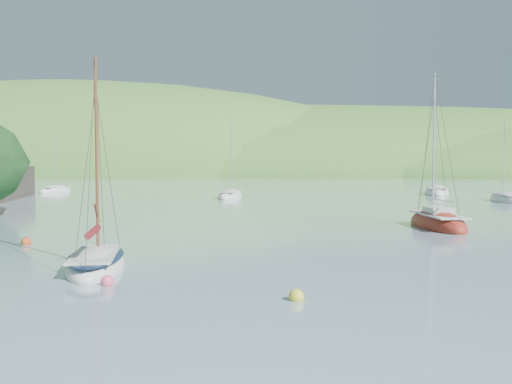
{
  "coord_description": "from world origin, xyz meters",
  "views": [
    {
      "loc": [
        0.89,
        -17.01,
        4.08
      ],
      "look_at": [
        0.58,
        8.0,
        2.73
      ],
      "focal_mm": 40.0,
      "sensor_mm": 36.0,
      "label": 1
    }
  ],
  "objects_px": {
    "sloop_red": "(437,224)",
    "distant_sloop_d": "(506,200)",
    "distant_sloop_c": "(55,191)",
    "distant_sloop_b": "(437,193)",
    "distant_sloop_a": "(230,197)",
    "daysailer_white": "(96,264)"
  },
  "relations": [
    {
      "from": "sloop_red",
      "to": "distant_sloop_d",
      "type": "xyz_separation_m",
      "value": [
        13.84,
        22.72,
        -0.04
      ]
    },
    {
      "from": "distant_sloop_d",
      "to": "distant_sloop_c",
      "type": "bearing_deg",
      "value": 165.16
    },
    {
      "from": "distant_sloop_c",
      "to": "distant_sloop_d",
      "type": "bearing_deg",
      "value": -2.1
    },
    {
      "from": "distant_sloop_b",
      "to": "distant_sloop_d",
      "type": "height_order",
      "value": "distant_sloop_b"
    },
    {
      "from": "distant_sloop_a",
      "to": "distant_sloop_d",
      "type": "height_order",
      "value": "distant_sloop_d"
    },
    {
      "from": "sloop_red",
      "to": "distant_sloop_b",
      "type": "bearing_deg",
      "value": 69.49
    },
    {
      "from": "daysailer_white",
      "to": "distant_sloop_b",
      "type": "bearing_deg",
      "value": 51.31
    },
    {
      "from": "sloop_red",
      "to": "distant_sloop_c",
      "type": "bearing_deg",
      "value": 130.02
    },
    {
      "from": "distant_sloop_b",
      "to": "distant_sloop_d",
      "type": "distance_m",
      "value": 12.83
    },
    {
      "from": "sloop_red",
      "to": "distant_sloop_a",
      "type": "distance_m",
      "value": 31.64
    },
    {
      "from": "distant_sloop_b",
      "to": "sloop_red",
      "type": "bearing_deg",
      "value": -92.74
    },
    {
      "from": "daysailer_white",
      "to": "distant_sloop_d",
      "type": "distance_m",
      "value": 47.68
    },
    {
      "from": "daysailer_white",
      "to": "distant_sloop_c",
      "type": "relative_size",
      "value": 1.0
    },
    {
      "from": "daysailer_white",
      "to": "distant_sloop_a",
      "type": "bearing_deg",
      "value": 77.22
    },
    {
      "from": "distant_sloop_d",
      "to": "distant_sloop_a",
      "type": "bearing_deg",
      "value": 172.48
    },
    {
      "from": "distant_sloop_c",
      "to": "distant_sloop_a",
      "type": "bearing_deg",
      "value": -10.02
    },
    {
      "from": "distant_sloop_a",
      "to": "sloop_red",
      "type": "bearing_deg",
      "value": -53.3
    },
    {
      "from": "sloop_red",
      "to": "distant_sloop_d",
      "type": "distance_m",
      "value": 26.6
    },
    {
      "from": "distant_sloop_a",
      "to": "distant_sloop_b",
      "type": "relative_size",
      "value": 0.81
    },
    {
      "from": "sloop_red",
      "to": "distant_sloop_b",
      "type": "relative_size",
      "value": 0.91
    },
    {
      "from": "distant_sloop_b",
      "to": "distant_sloop_c",
      "type": "xyz_separation_m",
      "value": [
        -48.8,
        4.79,
        -0.03
      ]
    },
    {
      "from": "daysailer_white",
      "to": "distant_sloop_d",
      "type": "height_order",
      "value": "distant_sloop_d"
    }
  ]
}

